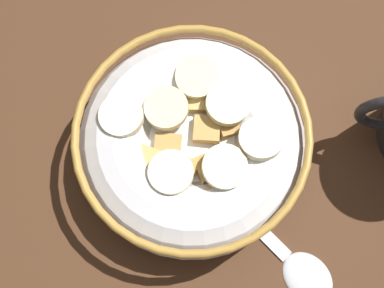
{
  "coord_description": "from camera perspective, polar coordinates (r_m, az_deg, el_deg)",
  "views": [
    {
      "loc": [
        -0.85,
        10.46,
        41.17
      ],
      "look_at": [
        0.0,
        0.0,
        3.0
      ],
      "focal_mm": 49.34,
      "sensor_mm": 36.0,
      "label": 1
    }
  ],
  "objects": [
    {
      "name": "ground_plane",
      "position": [
        0.43,
        -0.0,
        -1.4
      ],
      "size": [
        133.65,
        133.65,
        2.0
      ],
      "primitive_type": "cube",
      "color": "#472B19"
    },
    {
      "name": "cereal_bowl",
      "position": [
        0.39,
        0.01,
        0.07
      ],
      "size": [
        17.18,
        17.18,
        6.44
      ],
      "color": "silver",
      "rests_on": "ground_plane"
    },
    {
      "name": "spoon",
      "position": [
        0.42,
        10.86,
        -12.42
      ],
      "size": [
        11.65,
        10.58,
        0.8
      ],
      "color": "silver",
      "rests_on": "ground_plane"
    }
  ]
}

